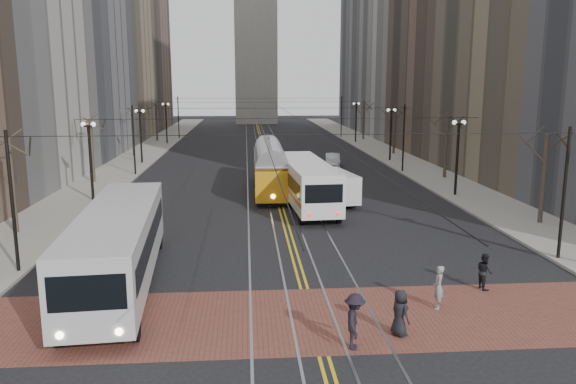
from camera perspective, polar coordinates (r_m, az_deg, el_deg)
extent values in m
plane|color=black|center=(25.11, 1.44, -9.05)|extent=(260.00, 260.00, 0.00)
cube|color=gray|center=(70.15, -14.65, 3.64)|extent=(5.00, 140.00, 0.15)
cube|color=gray|center=(71.16, 9.91, 3.93)|extent=(5.00, 140.00, 0.15)
cube|color=brown|center=(21.42, 2.53, -12.68)|extent=(25.00, 6.00, 0.01)
cube|color=gray|center=(69.05, -2.28, 3.81)|extent=(4.80, 130.00, 0.02)
cube|color=gold|center=(69.05, -2.28, 3.82)|extent=(0.42, 130.00, 0.01)
cube|color=slate|center=(73.70, -23.58, 16.64)|extent=(16.00, 20.00, 34.00)
cube|color=brown|center=(112.47, -16.83, 16.34)|extent=(16.00, 20.00, 40.00)
cube|color=brown|center=(75.33, 18.28, 16.85)|extent=(16.00, 20.00, 34.00)
cube|color=slate|center=(113.54, 10.38, 16.56)|extent=(16.00, 20.00, 40.00)
cylinder|color=black|center=(43.38, -19.39, 2.67)|extent=(0.20, 0.20, 5.60)
cylinder|color=black|center=(62.77, -14.72, 5.32)|extent=(0.20, 0.20, 5.60)
cylinder|color=black|center=(82.46, -12.25, 6.69)|extent=(0.20, 0.20, 5.60)
cylinder|color=black|center=(44.86, 16.79, 3.08)|extent=(0.20, 0.20, 5.60)
cylinder|color=black|center=(63.81, 10.38, 5.58)|extent=(0.20, 0.20, 5.60)
cylinder|color=black|center=(83.25, 6.91, 6.90)|extent=(0.20, 0.20, 5.60)
cylinder|color=#382D23|center=(35.57, -26.20, 0.46)|extent=(0.28, 0.28, 5.60)
cylinder|color=#382D23|center=(51.56, -19.27, 3.90)|extent=(0.28, 0.28, 5.60)
cylinder|color=#382D23|center=(69.02, -15.48, 5.76)|extent=(0.28, 0.28, 5.60)
cylinder|color=#382D23|center=(86.70, -13.21, 6.85)|extent=(0.28, 0.28, 5.60)
cylinder|color=#382D23|center=(37.62, 24.51, 1.11)|extent=(0.28, 0.28, 5.60)
cylinder|color=#382D23|center=(52.99, 15.74, 4.28)|extent=(0.28, 0.28, 5.60)
cylinder|color=#382D23|center=(70.10, 10.74, 6.04)|extent=(0.28, 0.28, 5.60)
cylinder|color=#382D23|center=(87.56, 7.70, 7.08)|extent=(0.28, 0.28, 5.60)
cylinder|color=black|center=(68.53, -3.59, 8.78)|extent=(0.03, 120.00, 0.03)
cylinder|color=black|center=(68.63, -1.05, 8.80)|extent=(0.03, 120.00, 0.03)
cylinder|color=black|center=(28.06, -26.21, -1.05)|extent=(0.16, 0.16, 6.60)
cylinder|color=black|center=(54.75, -15.40, 5.03)|extent=(0.16, 0.16, 6.60)
cylinder|color=black|center=(90.24, -11.07, 7.40)|extent=(0.16, 0.16, 6.60)
cylinder|color=black|center=(30.18, 26.23, -0.28)|extent=(0.16, 0.16, 6.60)
cylinder|color=black|center=(55.87, 11.66, 5.31)|extent=(0.16, 0.16, 6.60)
cylinder|color=black|center=(90.92, 5.44, 7.58)|extent=(0.16, 0.16, 6.60)
cube|color=#B8B8B8|center=(25.08, -16.82, -5.53)|extent=(3.81, 13.57, 3.35)
cube|color=orange|center=(45.29, -1.85, 2.03)|extent=(2.60, 13.28, 3.12)
cube|color=silver|center=(39.46, 1.87, 0.77)|extent=(3.47, 12.49, 3.22)
cube|color=silver|center=(40.63, 4.82, 0.39)|extent=(2.90, 5.54, 2.33)
imported|color=#3D3E44|center=(60.16, 1.84, 3.47)|extent=(1.87, 4.44, 1.50)
imported|color=#A8AAB0|center=(59.00, 4.56, 3.24)|extent=(2.00, 4.36, 1.39)
imported|color=black|center=(20.13, 11.31, -11.94)|extent=(0.80, 0.94, 1.64)
imported|color=gray|center=(22.71, 15.03, -9.33)|extent=(0.55, 0.70, 1.70)
imported|color=black|center=(25.37, 19.33, -7.60)|extent=(0.66, 0.81, 1.54)
imported|color=black|center=(18.93, 6.78, -12.92)|extent=(0.91, 1.32, 1.87)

